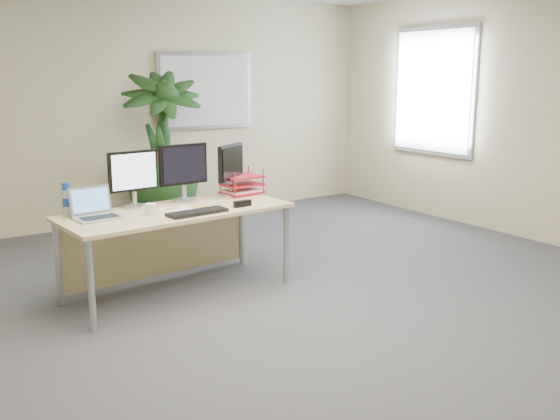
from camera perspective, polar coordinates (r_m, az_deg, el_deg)
floor at (r=4.34m, az=3.27°, el=-11.66°), size 8.00×8.00×0.00m
back_wall at (r=7.57m, az=-15.13°, el=8.81°), size 7.00×0.04×2.70m
whiteboard at (r=7.99m, az=-6.80°, el=10.75°), size 1.30×0.04×0.95m
window at (r=8.01m, az=13.80°, el=10.49°), size 0.04×1.30×1.55m
desk at (r=5.17m, az=-9.94°, el=-1.37°), size 1.88×0.92×0.70m
floor_plant at (r=7.27m, az=-10.72°, el=4.14°), size 1.00×1.00×1.50m
monitor_left at (r=5.14m, az=-13.25°, el=3.10°), size 0.42×0.19×0.46m
monitor_right at (r=5.31m, az=-8.81°, el=3.73°), size 0.44×0.20×0.49m
monitor_dark at (r=5.54m, az=-4.51°, el=4.00°), size 0.36×0.26×0.46m
laptop at (r=4.89m, az=-16.57°, el=-0.02°), size 0.34×0.31×0.23m
keyboard at (r=4.87m, az=-7.56°, el=-0.21°), size 0.49×0.20×0.03m
coffee_mug at (r=4.87m, az=-11.79°, el=0.04°), size 0.12×0.08×0.09m
spiral_notebook at (r=5.02m, az=-9.55°, el=0.01°), size 0.27×0.22×0.01m
orange_pen at (r=5.02m, az=-9.88°, el=0.14°), size 0.13×0.06×0.01m
yellow_highlighter at (r=5.08m, az=-7.16°, el=0.26°), size 0.11×0.02×0.02m
water_bottle at (r=4.99m, az=-18.91°, el=0.84°), size 0.07×0.07×0.26m
letter_tray at (r=5.63m, az=-3.49°, el=2.19°), size 0.36×0.28×0.16m
stapler at (r=5.10m, az=-3.45°, el=0.59°), size 0.16×0.05×0.05m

